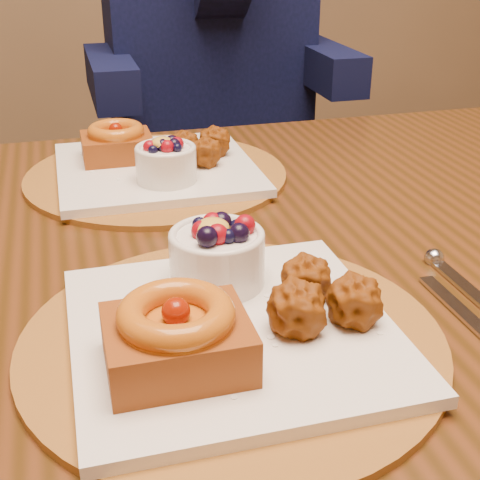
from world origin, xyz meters
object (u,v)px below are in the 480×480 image
object	(u,v)px
dining_table	(188,297)
place_setting_near	(227,316)
chair_far	(200,200)
place_setting_far	(155,164)

from	to	relation	value
dining_table	place_setting_near	distance (m)	0.24
dining_table	chair_far	world-z (taller)	chair_far
dining_table	place_setting_near	world-z (taller)	place_setting_near
place_setting_near	chair_far	xyz separation A→B (m)	(0.18, 1.01, -0.31)
place_setting_far	chair_far	bearing A→B (deg)	72.53
place_setting_far	chair_far	distance (m)	0.68
place_setting_near	chair_far	distance (m)	1.08
dining_table	place_setting_far	bearing A→B (deg)	90.58
place_setting_far	chair_far	world-z (taller)	chair_far
place_setting_near	chair_far	size ratio (longest dim) A/B	0.45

